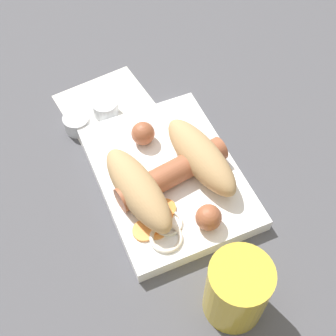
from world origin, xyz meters
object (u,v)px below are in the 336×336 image
(sausage, at_px, (174,173))
(condiment_cup_near, at_px, (105,109))
(drink_glass, at_px, (234,292))
(bread_roll, at_px, (170,172))
(condiment_cup_far, at_px, (77,124))
(food_tray, at_px, (168,177))

(sausage, bearing_deg, condiment_cup_near, 13.54)
(sausage, relative_size, drink_glass, 2.01)
(bread_roll, height_order, condiment_cup_far, bread_roll)
(condiment_cup_far, xyz_separation_m, drink_glass, (-0.34, -0.08, 0.04))
(sausage, height_order, condiment_cup_near, sausage)
(sausage, height_order, drink_glass, drink_glass)
(bread_roll, relative_size, condiment_cup_near, 4.21)
(food_tray, distance_m, bread_roll, 0.04)
(condiment_cup_far, bearing_deg, bread_roll, -152.19)
(bread_roll, height_order, condiment_cup_near, bread_roll)
(condiment_cup_near, relative_size, drink_glass, 0.42)
(bread_roll, xyz_separation_m, drink_glass, (-0.18, 0.00, 0.00))
(food_tray, height_order, sausage, sausage)
(food_tray, bearing_deg, bread_roll, 166.23)
(sausage, distance_m, drink_glass, 0.18)
(sausage, bearing_deg, food_tray, 7.98)
(food_tray, distance_m, condiment_cup_far, 0.17)
(bread_roll, height_order, sausage, bread_roll)
(food_tray, height_order, bread_roll, bread_roll)
(bread_roll, xyz_separation_m, sausage, (0.00, -0.01, -0.01))
(drink_glass, bearing_deg, sausage, -1.99)
(sausage, distance_m, condiment_cup_near, 0.18)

